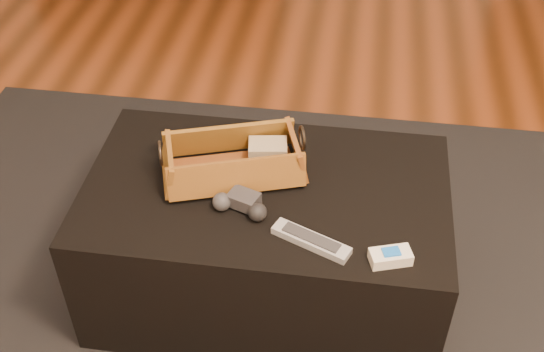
# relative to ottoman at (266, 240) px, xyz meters

# --- Properties ---
(area_rug) EXTENTS (2.60, 2.00, 0.01)m
(area_rug) POSITION_rel_ottoman_xyz_m (0.00, -0.05, -0.22)
(area_rug) COLOR black
(area_rug) RESTS_ON floor
(ottoman) EXTENTS (1.00, 0.60, 0.42)m
(ottoman) POSITION_rel_ottoman_xyz_m (0.00, 0.00, 0.00)
(ottoman) COLOR black
(ottoman) RESTS_ON area_rug
(tv_remote) EXTENTS (0.20, 0.13, 0.02)m
(tv_remote) POSITION_rel_ottoman_xyz_m (-0.11, 0.02, 0.23)
(tv_remote) COLOR black
(tv_remote) RESTS_ON wicker_basket
(cloth_bundle) EXTENTS (0.12, 0.09, 0.06)m
(cloth_bundle) POSITION_rel_ottoman_xyz_m (-0.01, 0.10, 0.25)
(cloth_bundle) COLOR tan
(cloth_bundle) RESTS_ON wicker_basket
(wicker_basket) EXTENTS (0.43, 0.31, 0.14)m
(wicker_basket) POSITION_rel_ottoman_xyz_m (-0.10, 0.04, 0.26)
(wicker_basket) COLOR brown
(wicker_basket) RESTS_ON ottoman
(game_controller) EXTENTS (0.16, 0.11, 0.05)m
(game_controller) POSITION_rel_ottoman_xyz_m (-0.05, -0.10, 0.23)
(game_controller) COLOR #2E2D30
(game_controller) RESTS_ON ottoman
(silver_remote) EXTENTS (0.21, 0.12, 0.02)m
(silver_remote) POSITION_rel_ottoman_xyz_m (0.14, -0.19, 0.22)
(silver_remote) COLOR #B7BBC0
(silver_remote) RESTS_ON ottoman
(cream_gadget) EXTENTS (0.11, 0.08, 0.04)m
(cream_gadget) POSITION_rel_ottoman_xyz_m (0.34, -0.22, 0.23)
(cream_gadget) COLOR white
(cream_gadget) RESTS_ON ottoman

